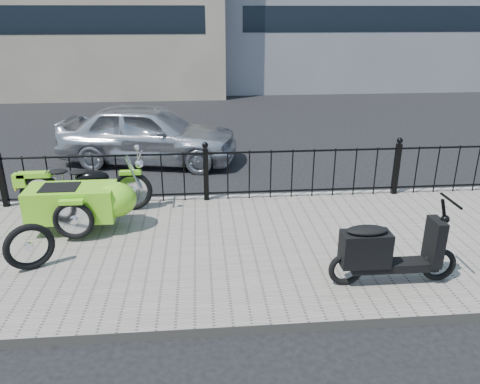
{
  "coord_description": "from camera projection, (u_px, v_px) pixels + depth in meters",
  "views": [
    {
      "loc": [
        -0.09,
        -6.58,
        3.32
      ],
      "look_at": [
        0.49,
        -0.1,
        0.79
      ],
      "focal_mm": 35.0,
      "sensor_mm": 36.0,
      "label": 1
    }
  ],
  "objects": [
    {
      "name": "ground",
      "position": [
        209.0,
        238.0,
        7.33
      ],
      "size": [
        120.0,
        120.0,
        0.0
      ],
      "primitive_type": "plane",
      "color": "black",
      "rests_on": "ground"
    },
    {
      "name": "sidewalk",
      "position": [
        209.0,
        249.0,
        6.84
      ],
      "size": [
        30.0,
        3.8,
        0.12
      ],
      "primitive_type": "cube",
      "color": "slate",
      "rests_on": "ground"
    },
    {
      "name": "curb",
      "position": [
        207.0,
        200.0,
        8.64
      ],
      "size": [
        30.0,
        0.1,
        0.12
      ],
      "primitive_type": "cube",
      "color": "gray",
      "rests_on": "ground"
    },
    {
      "name": "iron_fence",
      "position": [
        206.0,
        175.0,
        8.32
      ],
      "size": [
        14.11,
        0.11,
        1.08
      ],
      "color": "black",
      "rests_on": "sidewalk"
    },
    {
      "name": "motorcycle_sidecar",
      "position": [
        86.0,
        198.0,
        7.27
      ],
      "size": [
        2.28,
        1.48,
        0.98
      ],
      "color": "black",
      "rests_on": "sidewalk"
    },
    {
      "name": "scooter",
      "position": [
        386.0,
        252.0,
        5.74
      ],
      "size": [
        1.64,
        0.48,
        1.11
      ],
      "color": "black",
      "rests_on": "sidewalk"
    },
    {
      "name": "spare_tire",
      "position": [
        29.0,
        247.0,
        6.1
      ],
      "size": [
        0.61,
        0.39,
        0.65
      ],
      "primitive_type": "torus",
      "rotation": [
        1.57,
        0.0,
        0.5
      ],
      "color": "black",
      "rests_on": "sidewalk"
    },
    {
      "name": "sedan_car",
      "position": [
        148.0,
        134.0,
        10.71
      ],
      "size": [
        4.3,
        2.42,
        1.38
      ],
      "primitive_type": "imported",
      "rotation": [
        0.0,
        0.0,
        1.37
      ],
      "color": "silver",
      "rests_on": "ground"
    }
  ]
}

